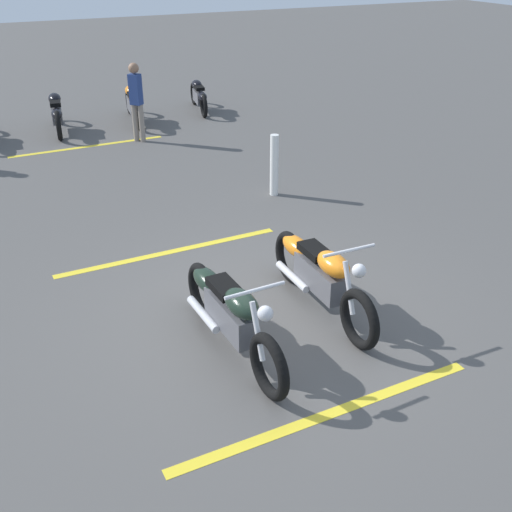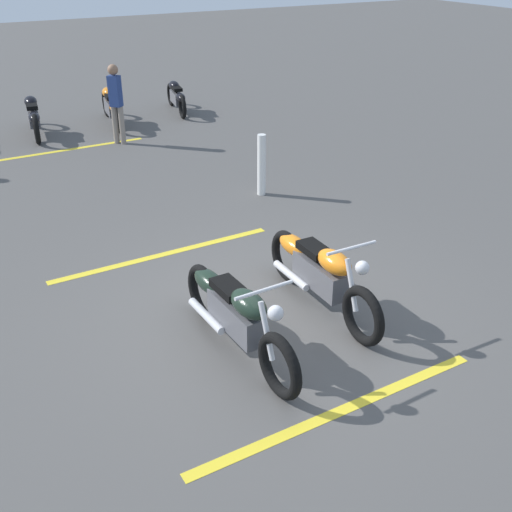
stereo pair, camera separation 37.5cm
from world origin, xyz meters
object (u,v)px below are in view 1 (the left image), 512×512
object	(u,v)px
motorcycle_row_left	(133,104)
motorcycle_row_center	(57,113)
motorcycle_row_far_left	(199,96)
motorcycle_bright_foreground	(319,274)
motorcycle_dark_foreground	(230,312)
bystander_secondary	(136,98)
bollard_post	(274,165)

from	to	relation	value
motorcycle_row_left	motorcycle_row_center	size ratio (longest dim) A/B	1.00
motorcycle_row_left	motorcycle_row_center	xyz separation A→B (m)	(-0.04, 1.75, 0.00)
motorcycle_row_left	motorcycle_row_center	distance (m)	1.75
motorcycle_row_far_left	motorcycle_row_center	world-z (taller)	motorcycle_row_center
motorcycle_bright_foreground	motorcycle_dark_foreground	xyz separation A→B (m)	(-0.31, 1.26, 0.00)
motorcycle_row_left	motorcycle_dark_foreground	bearing A→B (deg)	178.26
motorcycle_dark_foreground	bystander_secondary	size ratio (longest dim) A/B	1.37
motorcycle_bright_foreground	bystander_secondary	distance (m)	7.44
motorcycle_row_far_left	bystander_secondary	world-z (taller)	bystander_secondary
motorcycle_row_left	motorcycle_bright_foreground	bearing A→B (deg)	-174.08
motorcycle_row_left	bystander_secondary	bearing A→B (deg)	176.14
motorcycle_dark_foreground	bystander_secondary	bearing A→B (deg)	168.55
motorcycle_bright_foreground	bollard_post	world-z (taller)	bollard_post
bollard_post	motorcycle_bright_foreground	bearing A→B (deg)	161.44
motorcycle_bright_foreground	motorcycle_dark_foreground	bearing A→B (deg)	-75.83
motorcycle_row_far_left	motorcycle_row_center	xyz separation A→B (m)	(-0.36, 3.50, 0.04)
bollard_post	bystander_secondary	bearing A→B (deg)	17.00
motorcycle_row_far_left	motorcycle_dark_foreground	bearing A→B (deg)	171.23
bystander_secondary	bollard_post	size ratio (longest dim) A/B	1.57
motorcycle_row_center	motorcycle_row_left	bearing A→B (deg)	-81.27
motorcycle_dark_foreground	bollard_post	size ratio (longest dim) A/B	2.14
motorcycle_bright_foreground	motorcycle_row_left	distance (m)	8.92
motorcycle_dark_foreground	motorcycle_row_left	bearing A→B (deg)	168.14
motorcycle_row_center	bollard_post	distance (m)	6.05
motorcycle_bright_foreground	bystander_secondary	bearing A→B (deg)	-179.39
bystander_secondary	motorcycle_row_center	bearing A→B (deg)	-86.45
motorcycle_row_left	bollard_post	bearing A→B (deg)	-163.03
motorcycle_bright_foreground	motorcycle_row_far_left	xyz separation A→B (m)	(9.24, -1.99, -0.07)
motorcycle_row_far_left	motorcycle_row_left	distance (m)	1.78
motorcycle_row_center	motorcycle_row_far_left	bearing A→B (deg)	-76.72
motorcycle_dark_foreground	bystander_secondary	world-z (taller)	bystander_secondary
motorcycle_dark_foreground	motorcycle_row_far_left	size ratio (longest dim) A/B	1.17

